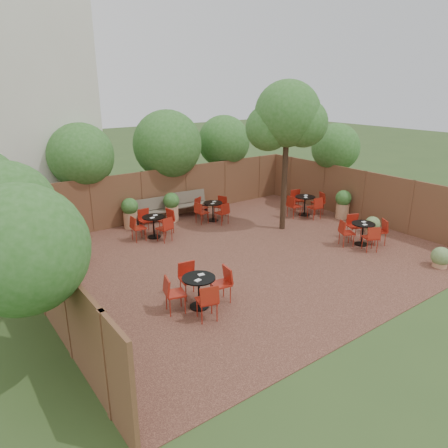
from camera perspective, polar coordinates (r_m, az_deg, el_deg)
ground at (r=13.34m, az=2.66°, el=-4.30°), size 80.00×80.00×0.00m
courtyard_paving at (r=13.33m, az=2.66°, el=-4.26°), size 12.00×10.00×0.02m
fence_back at (r=16.98m, az=-7.98°, el=4.19°), size 12.00×0.08×2.00m
fence_left at (r=10.54m, az=-23.71°, el=-6.54°), size 0.08×10.00×2.00m
fence_right at (r=17.25m, az=18.44°, el=3.63°), size 0.08×10.00×2.00m
neighbour_building at (r=17.84m, az=-26.48°, el=12.96°), size 5.00×4.00×8.00m
overhang_foliage at (r=14.57m, az=-10.12°, el=8.54°), size 15.41×10.58×2.78m
courtyard_tree at (r=14.98m, az=8.65°, el=14.01°), size 2.53×2.43×5.33m
park_bench_left at (r=16.41m, az=-9.90°, el=1.81°), size 1.58×0.63×0.95m
park_bench_right at (r=17.20m, az=-4.84°, el=2.87°), size 1.64×0.69×0.99m
bistro_tables at (r=14.13m, az=0.77°, el=-0.91°), size 11.10×6.95×0.92m
planters at (r=15.87m, az=-4.51°, el=1.86°), size 11.47×4.67×1.15m
low_shrubs at (r=14.84m, az=25.28°, el=-2.42°), size 1.49×3.70×0.61m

